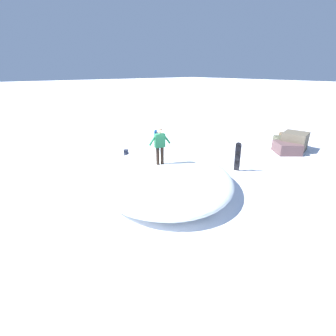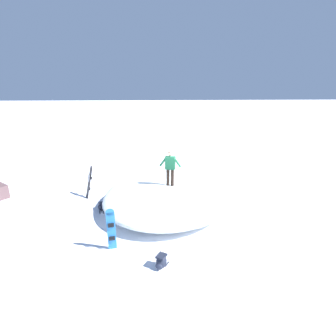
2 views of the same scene
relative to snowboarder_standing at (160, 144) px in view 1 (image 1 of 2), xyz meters
name	(u,v)px [view 1 (image 1 of 2)]	position (x,y,z in m)	size (l,w,h in m)	color
ground	(147,185)	(-0.33, -0.51, -1.88)	(240.00, 240.00, 0.00)	white
snow_mound	(164,176)	(0.25, 0.00, -1.39)	(5.73, 6.73, 0.98)	white
snowboarder_standing	(160,144)	(0.00, 0.00, 0.00)	(0.36, 0.96, 1.58)	black
snowboard_primary_upright	(157,143)	(-3.20, 2.19, -1.06)	(0.26, 0.30, 1.58)	#2672BF
snowboard_secondary_upright	(238,157)	(1.26, 3.82, -1.06)	(0.44, 0.48, 1.59)	black
backpack_near	(126,153)	(-4.16, 0.65, -1.65)	(0.56, 0.48, 0.45)	#1E2333
backpack_far	(205,164)	(-0.19, 3.07, -1.71)	(0.66, 0.36, 0.34)	#1E2333
rock_outcrop	(291,143)	(1.18, 9.61, -1.44)	(2.46, 3.37, 1.16)	brown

